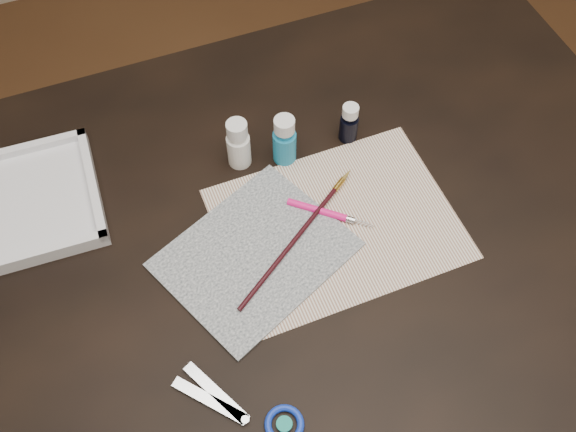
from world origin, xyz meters
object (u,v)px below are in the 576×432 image
object	(u,v)px
scissors	(231,417)
canvas	(255,254)
paper	(337,223)
palette_tray	(27,202)
paint_bottle_cyan	(284,140)
paint_bottle_white	(238,143)
paint_bottle_navy	(349,123)

from	to	relation	value
scissors	canvas	bearing A→B (deg)	-68.03
paper	scissors	size ratio (longest dim) A/B	1.80
canvas	palette_tray	distance (m)	0.38
paint_bottle_cyan	palette_tray	world-z (taller)	paint_bottle_cyan
paint_bottle_white	paint_bottle_cyan	bearing A→B (deg)	-15.56
paper	canvas	size ratio (longest dim) A/B	1.37
paint_bottle_navy	canvas	bearing A→B (deg)	-144.45
paint_bottle_navy	paint_bottle_cyan	bearing A→B (deg)	-178.99
paint_bottle_cyan	paint_bottle_navy	xyz separation A→B (m)	(0.12, 0.00, -0.01)
paint_bottle_navy	paper	bearing A→B (deg)	-119.44
palette_tray	canvas	bearing A→B (deg)	-34.98
paper	canvas	bearing A→B (deg)	-176.88
scissors	paper	bearing A→B (deg)	-88.82
paper	paint_bottle_navy	size ratio (longest dim) A/B	4.83
paint_bottle_white	paint_bottle_navy	xyz separation A→B (m)	(0.19, -0.02, -0.01)
paper	canvas	distance (m)	0.14
canvas	scissors	size ratio (longest dim) A/B	1.31
canvas	paint_bottle_white	size ratio (longest dim) A/B	2.82
paper	paint_bottle_cyan	xyz separation A→B (m)	(-0.03, 0.15, 0.05)
paint_bottle_navy	palette_tray	distance (m)	0.54
paint_bottle_navy	scissors	size ratio (longest dim) A/B	0.37
paper	paint_bottle_white	xyz separation A→B (m)	(-0.10, 0.17, 0.05)
scissors	palette_tray	xyz separation A→B (m)	(-0.19, 0.43, 0.01)
paint_bottle_white	paint_bottle_cyan	distance (m)	0.08
canvas	scissors	bearing A→B (deg)	-117.11
palette_tray	scissors	bearing A→B (deg)	-65.88
palette_tray	paper	bearing A→B (deg)	-24.91
canvas	palette_tray	bearing A→B (deg)	145.02
paint_bottle_cyan	paint_bottle_navy	world-z (taller)	paint_bottle_cyan
canvas	paint_bottle_white	bearing A→B (deg)	78.39
paint_bottle_navy	palette_tray	bearing A→B (deg)	174.29
paper	paint_bottle_cyan	bearing A→B (deg)	101.12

